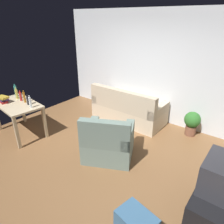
{
  "coord_description": "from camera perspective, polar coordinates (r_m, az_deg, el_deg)",
  "views": [
    {
      "loc": [
        2.39,
        -2.47,
        2.49
      ],
      "look_at": [
        0.1,
        0.5,
        0.75
      ],
      "focal_mm": 32.87,
      "sensor_mm": 36.0,
      "label": 1
    }
  ],
  "objects": [
    {
      "name": "couch",
      "position": [
        5.31,
        4.3,
        0.52
      ],
      "size": [
        1.84,
        0.84,
        0.92
      ],
      "rotation": [
        0.0,
        0.0,
        3.14
      ],
      "color": "beige",
      "rests_on": "ground_plane"
    },
    {
      "name": "desk",
      "position": [
        5.04,
        -24.76,
        1.06
      ],
      "size": [
        1.27,
        0.83,
        0.76
      ],
      "rotation": [
        0.0,
        0.0,
        -0.12
      ],
      "color": "#C6B28E",
      "rests_on": "ground_plane"
    },
    {
      "name": "bottle_clear",
      "position": [
        4.59,
        -21.79,
        2.5
      ],
      "size": [
        0.05,
        0.05,
        0.27
      ],
      "color": "silver",
      "rests_on": "desk"
    },
    {
      "name": "bottle_red",
      "position": [
        5.09,
        -24.08,
        4.01
      ],
      "size": [
        0.05,
        0.05,
        0.24
      ],
      "color": "#AD2323",
      "rests_on": "desk"
    },
    {
      "name": "ground_plane",
      "position": [
        4.25,
        -5.29,
        -11.26
      ],
      "size": [
        5.2,
        4.4,
        0.02
      ],
      "primitive_type": "cube",
      "color": "brown"
    },
    {
      "name": "storage_box",
      "position": [
        2.93,
        6.77,
        -28.5
      ],
      "size": [
        0.54,
        0.43,
        0.3
      ],
      "primitive_type": "cube",
      "rotation": [
        0.0,
        0.0,
        -0.2
      ],
      "color": "#386084",
      "rests_on": "ground_plane"
    },
    {
      "name": "bottle_amber",
      "position": [
        4.93,
        -23.2,
        3.81
      ],
      "size": [
        0.05,
        0.05,
        0.28
      ],
      "color": "#9E6019",
      "rests_on": "desk"
    },
    {
      "name": "armchair",
      "position": [
        3.95,
        -1.07,
        -8.48
      ],
      "size": [
        1.18,
        1.15,
        0.92
      ],
      "rotation": [
        0.0,
        0.0,
        3.6
      ],
      "color": "slate",
      "rests_on": "ground_plane"
    },
    {
      "name": "potted_plant",
      "position": [
        5.0,
        21.36,
        -2.59
      ],
      "size": [
        0.36,
        0.36,
        0.57
      ],
      "color": "brown",
      "rests_on": "ground_plane"
    },
    {
      "name": "book_stack",
      "position": [
        5.15,
        -28.06,
        3.17
      ],
      "size": [
        0.29,
        0.22,
        0.15
      ],
      "color": "maroon",
      "rests_on": "desk"
    },
    {
      "name": "tv_stand",
      "position": [
        3.3,
        26.22,
        -21.41
      ],
      "size": [
        0.44,
        1.1,
        0.48
      ],
      "rotation": [
        0.0,
        0.0,
        1.57
      ],
      "color": "black",
      "rests_on": "ground_plane"
    },
    {
      "name": "bottle_squat",
      "position": [
        5.25,
        -25.0,
        4.61
      ],
      "size": [
        0.06,
        0.06,
        0.27
      ],
      "color": "#BCB24C",
      "rests_on": "desk"
    },
    {
      "name": "tv",
      "position": [
        3.01,
        27.99,
        -15.21
      ],
      "size": [
        0.41,
        0.6,
        0.44
      ],
      "rotation": [
        0.0,
        0.0,
        1.57
      ],
      "color": "#2D2D33",
      "rests_on": "tv_stand"
    },
    {
      "name": "bottle_tall",
      "position": [
        5.42,
        -25.21,
        5.33
      ],
      "size": [
        0.06,
        0.06,
        0.3
      ],
      "color": "teal",
      "rests_on": "desk"
    },
    {
      "name": "bottle_dark",
      "position": [
        4.79,
        -22.29,
        3.05
      ],
      "size": [
        0.06,
        0.06,
        0.23
      ],
      "color": "black",
      "rests_on": "desk"
    },
    {
      "name": "wall_rear",
      "position": [
        5.37,
        10.52,
        12.23
      ],
      "size": [
        5.2,
        0.1,
        2.7
      ],
      "primitive_type": "cube",
      "color": "silver",
      "rests_on": "ground_plane"
    }
  ]
}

